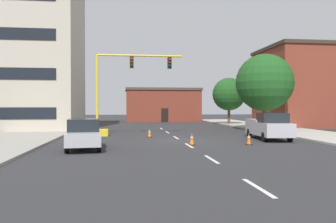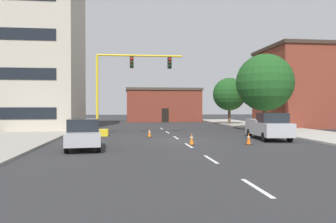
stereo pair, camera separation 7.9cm
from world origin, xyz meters
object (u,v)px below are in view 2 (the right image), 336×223
(traffic_cone_roadside_c, at_px, (192,139))
(pickup_truck_silver, at_px, (268,126))
(traffic_cone_roadside_a, at_px, (249,139))
(tree_right_mid, at_px, (265,83))
(traffic_cone_roadside_b, at_px, (149,133))
(traffic_signal_gantry, at_px, (109,110))
(tree_right_far, at_px, (229,94))
(sedan_silver_near_left, at_px, (83,134))

(traffic_cone_roadside_c, bearing_deg, pickup_truck_silver, 24.23)
(traffic_cone_roadside_a, bearing_deg, tree_right_mid, 62.63)
(traffic_cone_roadside_a, bearing_deg, traffic_cone_roadside_c, 174.42)
(traffic_cone_roadside_a, xyz_separation_m, traffic_cone_roadside_c, (-3.64, 0.36, -0.01))
(pickup_truck_silver, bearing_deg, traffic_cone_roadside_b, 160.73)
(traffic_signal_gantry, height_order, traffic_cone_roadside_b, traffic_signal_gantry)
(tree_right_far, relative_size, traffic_cone_roadside_a, 8.28)
(traffic_cone_roadside_c, bearing_deg, sedan_silver_near_left, -169.14)
(traffic_cone_roadside_b, height_order, traffic_cone_roadside_c, traffic_cone_roadside_c)
(sedan_silver_near_left, bearing_deg, traffic_cone_roadside_c, 10.86)
(tree_right_mid, relative_size, sedan_silver_near_left, 1.66)
(tree_right_far, relative_size, sedan_silver_near_left, 1.36)
(pickup_truck_silver, distance_m, traffic_cone_roadside_a, 4.28)
(traffic_signal_gantry, distance_m, traffic_cone_roadside_c, 9.48)
(traffic_cone_roadside_b, relative_size, traffic_cone_roadside_c, 0.87)
(sedan_silver_near_left, distance_m, traffic_cone_roadside_b, 8.39)
(tree_right_mid, relative_size, traffic_cone_roadside_b, 11.89)
(traffic_signal_gantry, height_order, sedan_silver_near_left, traffic_signal_gantry)
(traffic_signal_gantry, bearing_deg, pickup_truck_silver, -21.01)
(tree_right_far, bearing_deg, tree_right_mid, -89.85)
(traffic_cone_roadside_a, relative_size, traffic_cone_roadside_c, 1.02)
(tree_right_far, bearing_deg, pickup_truck_silver, -99.38)
(tree_right_mid, height_order, traffic_cone_roadside_a, tree_right_mid)
(pickup_truck_silver, relative_size, traffic_cone_roadside_a, 7.22)
(traffic_signal_gantry, bearing_deg, tree_right_mid, 14.66)
(tree_right_mid, xyz_separation_m, traffic_cone_roadside_c, (-9.77, -11.47, -4.51))
(traffic_signal_gantry, height_order, traffic_cone_roadside_c, traffic_signal_gantry)
(traffic_cone_roadside_b, bearing_deg, tree_right_mid, 24.78)
(tree_right_far, distance_m, traffic_cone_roadside_a, 24.55)
(tree_right_far, bearing_deg, traffic_cone_roadside_b, -124.92)
(traffic_signal_gantry, relative_size, pickup_truck_silver, 1.45)
(sedan_silver_near_left, bearing_deg, traffic_cone_roadside_b, 58.97)
(tree_right_far, distance_m, traffic_cone_roadside_b, 21.34)
(traffic_signal_gantry, relative_size, tree_right_mid, 1.04)
(tree_right_mid, height_order, traffic_cone_roadside_b, tree_right_mid)
(pickup_truck_silver, bearing_deg, sedan_silver_near_left, -162.31)
(tree_right_far, height_order, pickup_truck_silver, tree_right_far)
(tree_right_mid, bearing_deg, tree_right_far, 90.15)
(sedan_silver_near_left, relative_size, traffic_cone_roadside_a, 6.07)
(pickup_truck_silver, xyz_separation_m, traffic_cone_roadside_a, (-2.75, -3.23, -0.60))
(traffic_cone_roadside_c, bearing_deg, tree_right_far, 67.17)
(tree_right_mid, relative_size, traffic_cone_roadside_c, 10.32)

